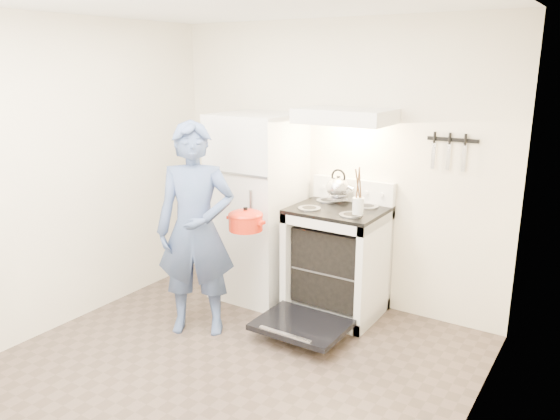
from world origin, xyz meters
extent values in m
plane|color=#4E3F36|center=(0.00, 0.00, 0.00)|extent=(3.60, 3.60, 0.00)
cube|color=#F1E9C9|center=(0.00, 1.80, 1.25)|extent=(3.20, 0.02, 2.50)
cube|color=silver|center=(-0.58, 1.45, 0.85)|extent=(0.70, 0.70, 1.70)
cube|color=silver|center=(0.23, 1.48, 0.46)|extent=(0.76, 0.65, 0.92)
cube|color=black|center=(0.23, 1.48, 0.94)|extent=(0.76, 0.65, 0.03)
cube|color=silver|center=(0.23, 1.76, 1.05)|extent=(0.76, 0.07, 0.20)
cube|color=black|center=(0.23, 0.88, 0.12)|extent=(0.70, 0.54, 0.04)
cube|color=slate|center=(0.23, 1.48, 0.44)|extent=(0.60, 0.52, 0.01)
cube|color=silver|center=(0.23, 1.55, 1.71)|extent=(0.76, 0.50, 0.12)
cube|color=black|center=(1.05, 1.79, 1.55)|extent=(0.40, 0.02, 0.03)
cylinder|color=#92734E|center=(0.28, 1.54, 0.45)|extent=(0.32, 0.32, 0.02)
cylinder|color=silver|center=(0.49, 1.29, 1.05)|extent=(0.11, 0.11, 0.13)
imported|color=#32486E|center=(-0.57, 0.58, 0.86)|extent=(0.74, 0.67, 1.71)
camera|label=1|loc=(2.20, -2.52, 2.13)|focal=35.00mm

